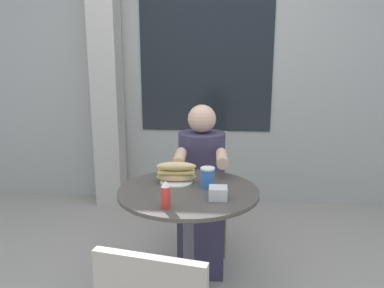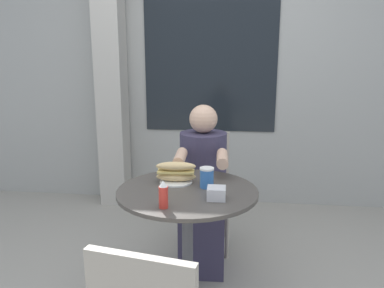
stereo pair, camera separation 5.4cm
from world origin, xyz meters
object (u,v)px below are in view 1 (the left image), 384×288
seated_diner (201,198)px  drink_cup (208,177)px  cafe_table (188,224)px  sandwich_on_plate (176,173)px  diner_chair (204,178)px  condiment_bottle (166,195)px

seated_diner → drink_cup: seated_diner is taller
cafe_table → drink_cup: size_ratio=6.85×
cafe_table → sandwich_on_plate: bearing=125.5°
diner_chair → drink_cup: size_ratio=7.96×
diner_chair → sandwich_on_plate: diner_chair is taller
cafe_table → sandwich_on_plate: sandwich_on_plate is taller
sandwich_on_plate → drink_cup: 0.19m
seated_diner → sandwich_on_plate: (-0.11, -0.44, 0.31)m
diner_chair → sandwich_on_plate: bearing=79.7°
cafe_table → sandwich_on_plate: 0.29m
seated_diner → sandwich_on_plate: size_ratio=4.99×
cafe_table → drink_cup: bearing=25.7°
diner_chair → condiment_bottle: 1.19m
seated_diner → condiment_bottle: size_ratio=8.54×
sandwich_on_plate → seated_diner: bearing=75.8°
drink_cup → cafe_table: bearing=-154.3°
cafe_table → drink_cup: drink_cup is taller
sandwich_on_plate → condiment_bottle: 0.37m
cafe_table → sandwich_on_plate: (-0.08, 0.11, 0.25)m
sandwich_on_plate → cafe_table: bearing=-54.5°
seated_diner → drink_cup: (0.07, -0.50, 0.31)m
cafe_table → seated_diner: size_ratio=0.66×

